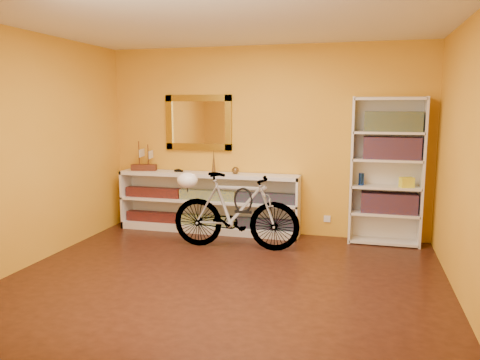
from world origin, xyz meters
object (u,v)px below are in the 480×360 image
(console_unit, at_px, (208,202))
(helmet, at_px, (187,180))
(bicycle, at_px, (236,211))
(bookcase, at_px, (386,172))

(console_unit, relative_size, helmet, 9.70)
(console_unit, relative_size, bicycle, 1.58)
(console_unit, height_order, helmet, helmet)
(console_unit, bearing_deg, bicycle, -48.89)
(bookcase, height_order, helmet, bookcase)
(console_unit, bearing_deg, bookcase, 0.60)
(console_unit, bearing_deg, helmet, -92.90)
(bicycle, distance_m, helmet, 0.73)
(console_unit, distance_m, bicycle, 0.90)
(console_unit, xyz_separation_m, bicycle, (0.59, -0.68, 0.06))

